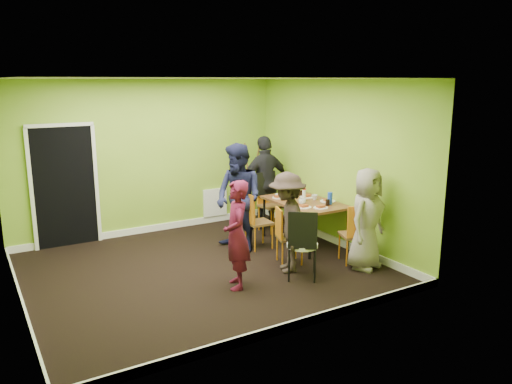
% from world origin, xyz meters
% --- Properties ---
extents(ground, '(5.00, 5.00, 0.00)m').
position_xyz_m(ground, '(0.00, 0.00, 0.00)').
color(ground, black).
rests_on(ground, ground).
extents(room_walls, '(5.04, 4.54, 2.82)m').
position_xyz_m(room_walls, '(-0.02, 0.04, 0.99)').
color(room_walls, '#7AA329').
rests_on(room_walls, ground).
extents(dining_table, '(0.90, 1.50, 0.75)m').
position_xyz_m(dining_table, '(2.04, 0.23, 0.70)').
color(dining_table, black).
rests_on(dining_table, ground).
extents(chair_left_far, '(0.42, 0.41, 0.95)m').
position_xyz_m(chair_left_far, '(1.16, 0.43, 0.53)').
color(chair_left_far, orange).
rests_on(chair_left_far, ground).
extents(chair_left_near, '(0.46, 0.46, 0.88)m').
position_xyz_m(chair_left_near, '(1.20, -0.42, 0.49)').
color(chair_left_near, orange).
rests_on(chair_left_near, ground).
extents(chair_back_end, '(0.51, 0.58, 1.09)m').
position_xyz_m(chair_back_end, '(1.94, 1.31, 0.77)').
color(chair_back_end, orange).
rests_on(chair_back_end, ground).
extents(chair_front_end, '(0.50, 0.50, 0.94)m').
position_xyz_m(chair_front_end, '(2.12, -0.99, 0.53)').
color(chair_front_end, orange).
rests_on(chair_front_end, ground).
extents(chair_bentwood, '(0.56, 0.56, 1.03)m').
position_xyz_m(chair_bentwood, '(1.05, -1.08, 0.57)').
color(chair_bentwood, black).
rests_on(chair_bentwood, ground).
extents(easel, '(0.64, 0.60, 1.60)m').
position_xyz_m(easel, '(1.88, 2.02, 0.79)').
color(easel, brown).
rests_on(easel, ground).
extents(plate_near_left, '(0.21, 0.21, 0.01)m').
position_xyz_m(plate_near_left, '(1.78, 0.66, 0.76)').
color(plate_near_left, white).
rests_on(plate_near_left, dining_table).
extents(plate_near_right, '(0.24, 0.24, 0.01)m').
position_xyz_m(plate_near_right, '(1.77, -0.12, 0.76)').
color(plate_near_right, white).
rests_on(plate_near_right, dining_table).
extents(plate_far_back, '(0.25, 0.25, 0.01)m').
position_xyz_m(plate_far_back, '(1.97, 0.83, 0.76)').
color(plate_far_back, white).
rests_on(plate_far_back, dining_table).
extents(plate_far_front, '(0.24, 0.24, 0.01)m').
position_xyz_m(plate_far_front, '(1.98, -0.29, 0.76)').
color(plate_far_front, white).
rests_on(plate_far_front, dining_table).
extents(plate_wall_back, '(0.26, 0.26, 0.01)m').
position_xyz_m(plate_wall_back, '(2.25, 0.44, 0.76)').
color(plate_wall_back, white).
rests_on(plate_wall_back, dining_table).
extents(plate_wall_front, '(0.26, 0.26, 0.01)m').
position_xyz_m(plate_wall_front, '(2.37, 0.01, 0.76)').
color(plate_wall_front, white).
rests_on(plate_wall_front, dining_table).
extents(thermos, '(0.06, 0.06, 0.20)m').
position_xyz_m(thermos, '(2.03, 0.24, 0.85)').
color(thermos, white).
rests_on(thermos, dining_table).
extents(blue_bottle, '(0.08, 0.08, 0.20)m').
position_xyz_m(blue_bottle, '(2.27, -0.16, 0.85)').
color(blue_bottle, blue).
rests_on(blue_bottle, dining_table).
extents(orange_bottle, '(0.04, 0.04, 0.08)m').
position_xyz_m(orange_bottle, '(1.92, 0.43, 0.79)').
color(orange_bottle, orange).
rests_on(orange_bottle, dining_table).
extents(glass_mid, '(0.07, 0.07, 0.10)m').
position_xyz_m(glass_mid, '(1.83, 0.52, 0.80)').
color(glass_mid, black).
rests_on(glass_mid, dining_table).
extents(glass_back, '(0.07, 0.07, 0.11)m').
position_xyz_m(glass_back, '(2.22, 0.58, 0.80)').
color(glass_back, black).
rests_on(glass_back, dining_table).
extents(glass_front, '(0.07, 0.07, 0.11)m').
position_xyz_m(glass_front, '(2.18, -0.21, 0.80)').
color(glass_front, black).
rests_on(glass_front, dining_table).
extents(cup_a, '(0.12, 0.12, 0.10)m').
position_xyz_m(cup_a, '(1.87, 0.06, 0.80)').
color(cup_a, white).
rests_on(cup_a, dining_table).
extents(cup_b, '(0.10, 0.10, 0.09)m').
position_xyz_m(cup_b, '(2.24, 0.22, 0.80)').
color(cup_b, white).
rests_on(cup_b, dining_table).
extents(person_standing, '(0.52, 0.63, 1.49)m').
position_xyz_m(person_standing, '(0.14, -0.83, 0.74)').
color(person_standing, '#530E29').
rests_on(person_standing, ground).
extents(person_left_far, '(0.88, 1.01, 1.78)m').
position_xyz_m(person_left_far, '(0.90, 0.49, 0.89)').
color(person_left_far, '#161838').
rests_on(person_left_far, ground).
extents(person_left_near, '(0.86, 1.09, 1.49)m').
position_xyz_m(person_left_near, '(1.06, -0.68, 0.74)').
color(person_left_near, '#2F231F').
rests_on(person_left_near, ground).
extents(person_back_end, '(1.03, 0.44, 1.76)m').
position_xyz_m(person_back_end, '(1.99, 1.43, 0.88)').
color(person_back_end, black).
rests_on(person_back_end, ground).
extents(person_front_end, '(0.87, 0.71, 1.53)m').
position_xyz_m(person_front_end, '(2.14, -1.18, 0.76)').
color(person_front_end, gray).
rests_on(person_front_end, ground).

